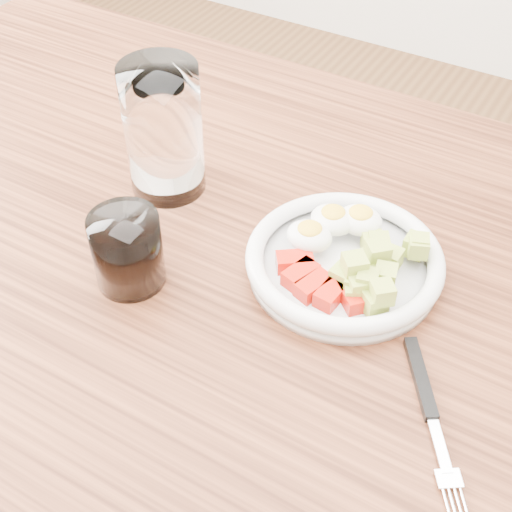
% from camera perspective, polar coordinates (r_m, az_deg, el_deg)
% --- Properties ---
extents(dining_table, '(1.50, 0.90, 0.77)m').
position_cam_1_polar(dining_table, '(0.85, 0.24, -7.00)').
color(dining_table, brown).
rests_on(dining_table, ground).
extents(bowl, '(0.22, 0.22, 0.06)m').
position_cam_1_polar(bowl, '(0.78, 7.16, -0.27)').
color(bowl, white).
rests_on(bowl, dining_table).
extents(fork, '(0.12, 0.17, 0.01)m').
position_cam_1_polar(fork, '(0.69, 13.52, -11.21)').
color(fork, black).
rests_on(fork, dining_table).
extents(water_glass, '(0.09, 0.09, 0.17)m').
position_cam_1_polar(water_glass, '(0.86, -7.42, 9.95)').
color(water_glass, white).
rests_on(water_glass, dining_table).
extents(coffee_glass, '(0.08, 0.08, 0.09)m').
position_cam_1_polar(coffee_glass, '(0.76, -10.25, 0.41)').
color(coffee_glass, white).
rests_on(coffee_glass, dining_table).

